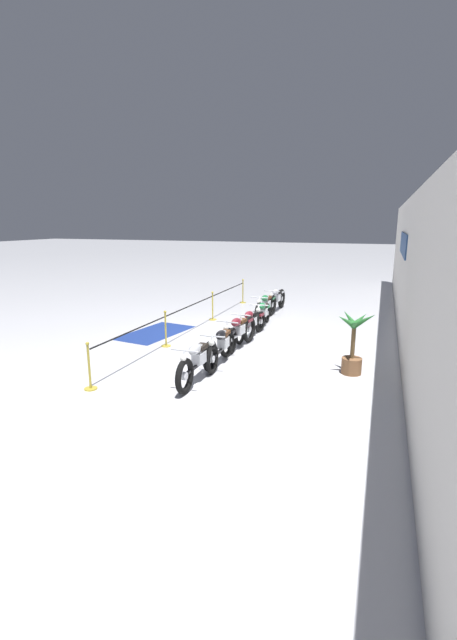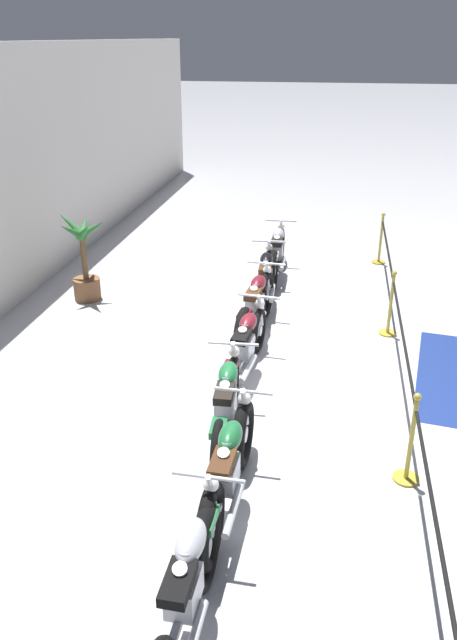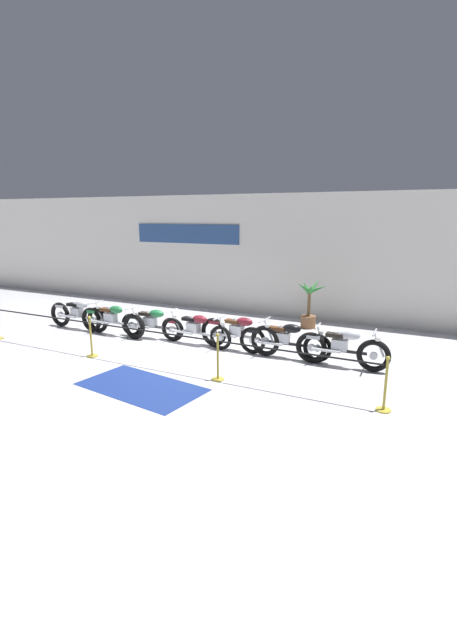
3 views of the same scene
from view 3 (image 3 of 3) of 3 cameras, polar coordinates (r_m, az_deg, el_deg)
name	(u,v)px [view 3 (image 3 of 3)]	position (r m, az deg, el deg)	size (l,w,h in m)	color
ground_plane	(179,352)	(11.34, -6.68, -4.19)	(120.00, 120.00, 0.00)	silver
back_wall	(255,255)	(15.41, 3.51, 8.65)	(28.00, 0.29, 4.20)	silver
motorcycle_silver_0	(78,314)	(14.10, -19.38, 0.70)	(2.39, 0.62, 0.97)	black
motorcycle_green_1	(112,320)	(13.11, -15.25, 0.01)	(2.43, 0.62, 0.96)	black
motorcycle_green_2	(152,323)	(12.51, -10.18, -0.39)	(2.10, 0.62, 0.92)	black
motorcycle_maroon_3	(195,329)	(11.74, -4.48, -1.19)	(2.34, 0.62, 0.91)	black
motorcycle_maroon_4	(239,333)	(11.18, 1.37, -1.77)	(2.35, 0.62, 0.98)	black
motorcycle_black_5	(285,340)	(10.74, 7.49, -2.64)	(2.38, 0.62, 0.93)	black
motorcycle_silver_6	(342,348)	(10.35, 14.90, -3.61)	(2.21, 0.62, 0.96)	black
potted_palm_left_of_row	(309,307)	(13.69, 10.73, 1.74)	(0.92, 0.90, 1.58)	brown
stanchion_far_left	(99,330)	(11.02, -16.82, -1.24)	(10.67, 0.28, 1.05)	gold
stanchion_mid_left	(91,343)	(11.33, -17.82, -2.92)	(0.28, 0.28, 1.05)	gold
stanchion_mid_right	(218,364)	(9.28, -1.44, -5.92)	(0.28, 0.28, 1.05)	gold
stanchion_far_right	(385,392)	(8.37, 20.13, -9.06)	(0.28, 0.28, 1.05)	gold
floor_banner	(141,387)	(9.22, -11.56, -8.71)	(2.64, 1.44, 0.01)	navy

